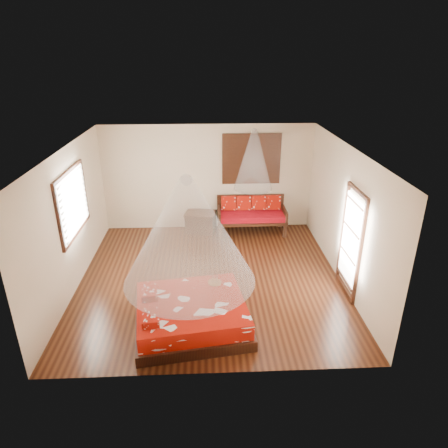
# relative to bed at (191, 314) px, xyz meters

# --- Properties ---
(room) EXTENTS (5.54, 5.54, 2.84)m
(room) POSITION_rel_bed_xyz_m (0.37, 1.60, 1.15)
(room) COLOR black
(room) RESTS_ON ground
(bed) EXTENTS (2.17, 2.01, 0.63)m
(bed) POSITION_rel_bed_xyz_m (0.00, 0.00, 0.00)
(bed) COLOR black
(bed) RESTS_ON floor
(daybed) EXTENTS (1.80, 0.80, 0.95)m
(daybed) POSITION_rel_bed_xyz_m (1.51, 3.98, 0.27)
(daybed) COLOR black
(daybed) RESTS_ON floor
(storage_chest) EXTENTS (0.89, 0.73, 0.54)m
(storage_chest) POSITION_rel_bed_xyz_m (0.16, 4.05, 0.02)
(storage_chest) COLOR black
(storage_chest) RESTS_ON floor
(shutter_panel) EXTENTS (1.52, 0.06, 1.32)m
(shutter_panel) POSITION_rel_bed_xyz_m (1.51, 4.32, 1.65)
(shutter_panel) COLOR black
(shutter_panel) RESTS_ON wall_back
(window_left) EXTENTS (0.10, 1.74, 1.34)m
(window_left) POSITION_rel_bed_xyz_m (-2.34, 1.80, 1.45)
(window_left) COLOR black
(window_left) RESTS_ON wall_left
(glazed_door) EXTENTS (0.08, 1.02, 2.16)m
(glazed_door) POSITION_rel_bed_xyz_m (3.09, 1.00, 0.82)
(glazed_door) COLOR black
(glazed_door) RESTS_ON floor
(wine_tray) EXTENTS (0.25, 0.25, 0.20)m
(wine_tray) POSITION_rel_bed_xyz_m (0.44, 0.60, 0.30)
(wine_tray) COLOR brown
(wine_tray) RESTS_ON bed
(mosquito_net_main) EXTENTS (2.19, 2.19, 1.80)m
(mosquito_net_main) POSITION_rel_bed_xyz_m (0.02, 0.00, 1.60)
(mosquito_net_main) COLOR white
(mosquito_net_main) RESTS_ON ceiling
(mosquito_net_daybed) EXTENTS (0.97, 0.97, 1.50)m
(mosquito_net_daybed) POSITION_rel_bed_xyz_m (1.51, 3.85, 1.75)
(mosquito_net_daybed) COLOR white
(mosquito_net_daybed) RESTS_ON ceiling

